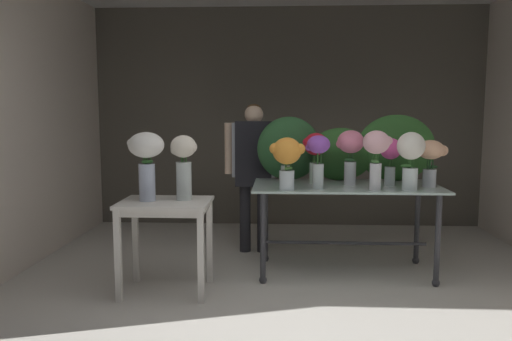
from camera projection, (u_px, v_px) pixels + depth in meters
ground_plane at (289, 265)px, 5.01m from camera, size 8.26×8.26×0.00m
wall_back at (288, 118)px, 6.70m from camera, size 5.25×0.12×2.90m
wall_left at (27, 120)px, 4.97m from camera, size 0.12×3.88×2.90m
display_table_glass at (345, 200)px, 4.69m from camera, size 1.73×0.86×0.85m
side_table_white at (166, 214)px, 4.19m from camera, size 0.75×0.57×0.79m
florist at (254, 161)px, 5.37m from camera, size 0.63×0.24×1.61m
foliage_backdrop at (344, 150)px, 4.94m from camera, size 1.76×0.27×0.65m
vase_rosy_carnations at (350, 149)px, 4.62m from camera, size 0.26×0.25×0.51m
vase_sunset_peonies at (287, 157)px, 4.33m from camera, size 0.31×0.25×0.46m
vase_violet_dahlias at (318, 155)px, 4.40m from camera, size 0.22×0.21×0.48m
vase_peach_lilies at (430, 156)px, 4.51m from camera, size 0.29×0.24×0.43m
vase_fuchsia_ranunculus at (391, 155)px, 4.60m from camera, size 0.20×0.20×0.44m
vase_blush_stock at (376, 150)px, 4.33m from camera, size 0.26×0.23×0.52m
vase_crimson_hydrangea at (315, 151)px, 4.73m from camera, size 0.24×0.23×0.48m
vase_ivory_snapdragons at (411, 155)px, 4.33m from camera, size 0.24×0.24×0.51m
vase_lilac_freesia at (286, 159)px, 4.65m from camera, size 0.17×0.18×0.42m
vase_white_roses_tall at (146, 157)px, 4.14m from camera, size 0.31×0.30×0.58m
vase_cream_lisianthus_tall at (184, 162)px, 4.19m from camera, size 0.23×0.21×0.55m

